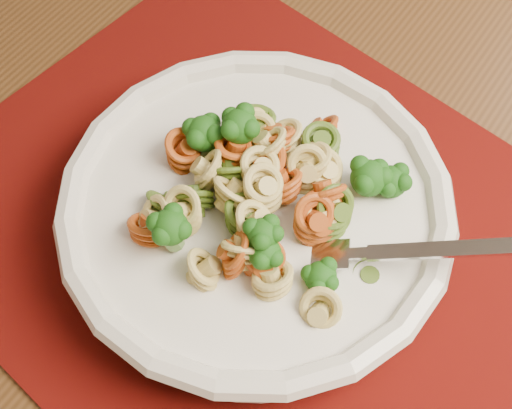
% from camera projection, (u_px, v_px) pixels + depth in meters
% --- Properties ---
extents(dining_table, '(1.38, 0.97, 0.74)m').
position_uv_depth(dining_table, '(330.00, 250.00, 0.65)').
color(dining_table, '#4E2F16').
rests_on(dining_table, ground).
extents(placemat, '(0.58, 0.49, 0.00)m').
position_uv_depth(placemat, '(266.00, 237.00, 0.53)').
color(placemat, '#4C0B03').
rests_on(placemat, dining_table).
extents(pasta_bowl, '(0.28, 0.28, 0.05)m').
position_uv_depth(pasta_bowl, '(256.00, 211.00, 0.50)').
color(pasta_bowl, silver).
rests_on(pasta_bowl, placemat).
extents(pasta_broccoli_heap, '(0.24, 0.24, 0.06)m').
position_uv_depth(pasta_broccoli_heap, '(256.00, 200.00, 0.49)').
color(pasta_broccoli_heap, tan).
rests_on(pasta_broccoli_heap, pasta_bowl).
extents(fork, '(0.18, 0.09, 0.08)m').
position_uv_depth(fork, '(330.00, 255.00, 0.47)').
color(fork, silver).
rests_on(fork, pasta_bowl).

